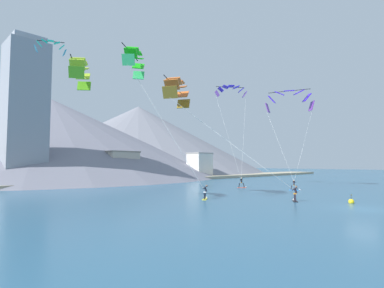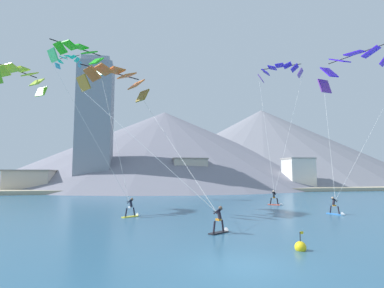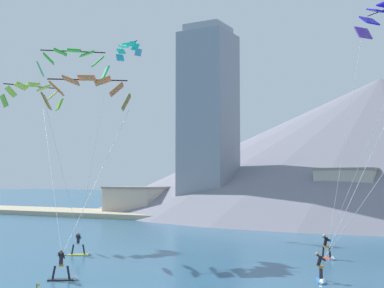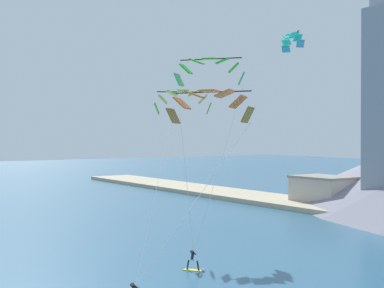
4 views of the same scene
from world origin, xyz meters
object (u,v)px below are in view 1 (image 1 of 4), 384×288
Objects in this scene: parafoil_kite_near_trail at (289,98)px; parafoil_kite_mid_center at (135,60)px; race_marker_buoy at (351,202)px; parafoil_kite_distant_low_drift at (80,70)px; kitesurfer_far_left at (295,196)px; kitesurfer_near_trail at (296,187)px; parafoil_kite_near_lead at (231,90)px; kitesurfer_mid_center at (205,195)px; kitesurfer_near_lead at (243,185)px; parafoil_kite_distant_high_outer at (51,45)px; parafoil_kite_far_left at (177,90)px.

parafoil_kite_near_trail reaches higher than parafoil_kite_mid_center.
parafoil_kite_mid_center reaches higher than race_marker_buoy.
kitesurfer_far_left is at bearing -40.03° from parafoil_kite_distant_low_drift.
parafoil_kite_near_lead is (1.85, 13.72, 17.75)m from kitesurfer_near_trail.
kitesurfer_near_trail reaches higher than race_marker_buoy.
kitesurfer_near_lead is at bearing 22.39° from kitesurfer_mid_center.
parafoil_kite_distant_high_outer is 15.50m from parafoil_kite_distant_low_drift.
parafoil_kite_near_lead is 1.33× the size of parafoil_kite_far_left.
parafoil_kite_distant_high_outer is at bearing 151.97° from parafoil_kite_near_trail.
kitesurfer_near_trail is 18.21m from kitesurfer_mid_center.
parafoil_kite_far_left reaches higher than race_marker_buoy.
parafoil_kite_distant_low_drift is at bearing 172.56° from parafoil_kite_near_trail.
race_marker_buoy is at bearing -52.47° from parafoil_kite_mid_center.
kitesurfer_mid_center is 0.13× the size of parafoil_kite_far_left.
parafoil_kite_distant_high_outer is (-8.56, 17.76, 8.19)m from parafoil_kite_far_left.
parafoil_kite_distant_low_drift is at bearing 150.53° from kitesurfer_mid_center.
kitesurfer_mid_center is 9.78m from kitesurfer_far_left.
kitesurfer_near_trail is at bearing -97.66° from parafoil_kite_near_lead.
kitesurfer_near_trail is 0.10× the size of parafoil_kite_near_lead.
kitesurfer_near_trail is 29.68m from parafoil_kite_mid_center.
kitesurfer_near_lead is 36.40m from parafoil_kite_distant_high_outer.
kitesurfer_mid_center is 1.68× the size of race_marker_buoy.
parafoil_kite_near_trail is (5.96, 3.86, 15.23)m from kitesurfer_near_trail.
parafoil_kite_mid_center is 1.19× the size of parafoil_kite_far_left.
kitesurfer_far_left is at bearing -60.53° from parafoil_kite_distant_high_outer.
parafoil_kite_distant_high_outer reaches higher than parafoil_kite_near_trail.
parafoil_kite_mid_center is (-5.93, 5.67, 15.66)m from kitesurfer_mid_center.
parafoil_kite_distant_low_drift reaches higher than kitesurfer_far_left.
race_marker_buoy is at bearing -115.35° from parafoil_kite_near_lead.
parafoil_kite_far_left is 22.43m from race_marker_buoy.
kitesurfer_near_lead is at bearing 67.50° from race_marker_buoy.
parafoil_kite_near_trail is 3.85× the size of parafoil_kite_distant_high_outer.
parafoil_kite_near_trail is 15.68× the size of race_marker_buoy.
kitesurfer_mid_center is at bearing 122.80° from race_marker_buoy.
kitesurfer_far_left is (5.61, -8.01, 0.02)m from kitesurfer_mid_center.
kitesurfer_near_lead reaches higher than kitesurfer_mid_center.
kitesurfer_mid_center is 12.73m from parafoil_kite_far_left.
parafoil_kite_near_lead is 1.12× the size of parafoil_kite_mid_center.
kitesurfer_far_left is at bearing -151.38° from parafoil_kite_near_trail.
race_marker_buoy is (-11.71, -24.73, -18.04)m from parafoil_kite_near_lead.
parafoil_kite_near_trail is 26.70m from race_marker_buoy.
kitesurfer_mid_center is 0.11× the size of parafoil_kite_mid_center.
kitesurfer_far_left is at bearing -54.98° from kitesurfer_mid_center.
parafoil_kite_near_lead is 1.11× the size of parafoil_kite_near_trail.
parafoil_kite_distant_high_outer is (-34.55, 18.39, 5.30)m from parafoil_kite_near_trail.
race_marker_buoy is at bearing -44.05° from parafoil_kite_distant_low_drift.
parafoil_kite_mid_center is 16.21m from parafoil_kite_distant_high_outer.
parafoil_kite_near_lead reaches higher than parafoil_kite_distant_low_drift.
parafoil_kite_near_lead is 4.27× the size of parafoil_kite_distant_high_outer.
kitesurfer_near_lead is 0.32× the size of parafoil_kite_distant_low_drift.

